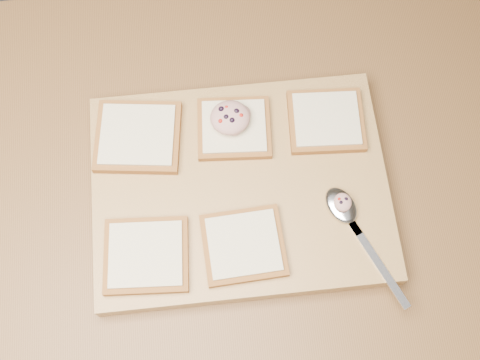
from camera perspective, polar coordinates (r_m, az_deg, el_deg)
The scene contains 11 objects.
ground at distance 1.84m, azimuth -5.01°, elevation -10.67°, with size 4.00×4.00×0.00m, color #515459.
island_counter at distance 1.39m, azimuth -6.56°, elevation -7.52°, with size 2.00×0.80×0.90m.
cutting_board at distance 0.94m, azimuth 0.00°, elevation -0.82°, with size 0.45×0.35×0.04m, color #B18B4C.
bread_far_left at distance 0.96m, azimuth -9.66°, elevation 4.09°, with size 0.15×0.14×0.02m.
bread_far_center at distance 0.95m, azimuth -0.57°, elevation 4.96°, with size 0.12×0.11×0.02m.
bread_far_right at distance 0.97m, azimuth 8.17°, elevation 5.59°, with size 0.12×0.11×0.02m.
bread_near_left at distance 0.89m, azimuth -8.89°, elevation -7.06°, with size 0.13×0.12×0.02m.
bread_near_center at distance 0.89m, azimuth 0.34°, elevation -6.20°, with size 0.12×0.11×0.02m.
tuna_salad_dollop at distance 0.93m, azimuth -0.95°, elevation 5.95°, with size 0.06×0.06×0.03m.
spoon at distance 0.92m, azimuth 10.07°, elevation -3.17°, with size 0.11×0.20×0.01m.
spoon_salad at distance 0.90m, azimuth 9.71°, elevation -2.08°, with size 0.03×0.03×0.02m.
Camera 1 is at (0.12, -0.32, 1.80)m, focal length 45.00 mm.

